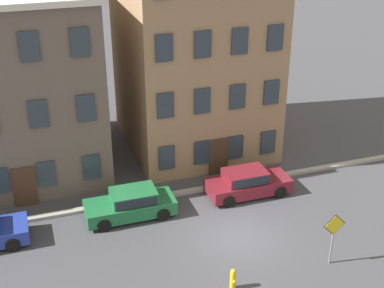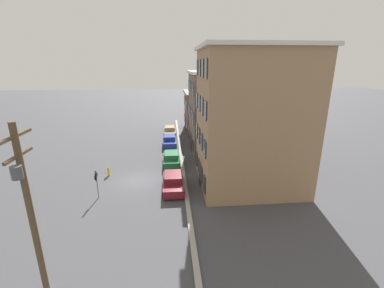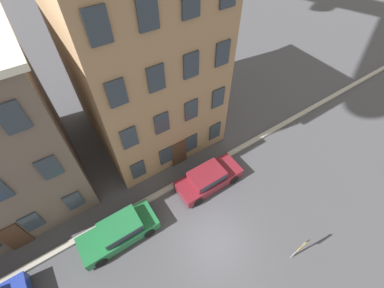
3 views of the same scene
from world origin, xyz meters
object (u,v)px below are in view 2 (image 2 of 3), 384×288
car_green (171,158)px  fire_hydrant (108,171)px  utility_pole (29,209)px  caution_sign (96,180)px  car_maroon (173,181)px  car_blue (170,140)px  car_tan (170,131)px

car_green → fire_hydrant: size_ratio=4.58×
car_green → utility_pole: 18.84m
car_green → caution_sign: (7.34, -6.35, 0.94)m
car_maroon → fire_hydrant: car_maroon is taller
car_blue → fire_hydrant: bearing=-32.4°
car_maroon → caution_sign: 6.58m
fire_hydrant → car_maroon: bearing=61.7°
caution_sign → utility_pole: size_ratio=0.29×
car_tan → utility_pole: (30.00, -6.11, 4.19)m
car_maroon → caution_sign: bearing=-80.4°
car_maroon → utility_pole: 13.37m
fire_hydrant → car_green: bearing=112.7°
car_tan → car_green: (12.73, 0.13, 0.00)m
car_green → car_maroon: size_ratio=1.00×
car_tan → car_green: bearing=0.6°
car_green → fire_hydrant: car_green is taller
car_maroon → car_tan: bearing=-179.4°
car_blue → fire_hydrant: car_blue is taller
car_green → fire_hydrant: bearing=-67.3°
car_blue → car_green: same height
car_maroon → fire_hydrant: bearing=-118.3°
car_tan → fire_hydrant: 16.71m
car_blue → utility_pole: bearing=-13.9°
caution_sign → fire_hydrant: (-4.62, -0.15, -1.20)m
car_tan → car_maroon: same height
car_maroon → caution_sign: (1.09, -6.42, 0.94)m
fire_hydrant → caution_sign: bearing=1.8°
car_green → caution_sign: bearing=-40.9°
caution_sign → car_maroon: bearing=99.6°
car_tan → car_blue: size_ratio=1.00×
car_blue → car_tan: bearing=179.3°
car_tan → fire_hydrant: size_ratio=4.58×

